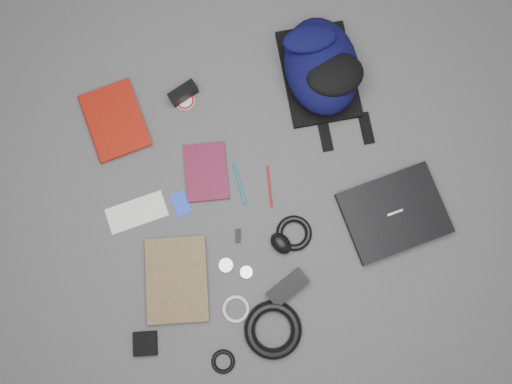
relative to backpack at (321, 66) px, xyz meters
name	(u,v)px	position (x,y,z in m)	size (l,w,h in m)	color
ground	(256,193)	(-0.39, -0.31, -0.09)	(4.00, 4.00, 0.00)	#4F4F51
backpack	(321,66)	(0.00, 0.00, 0.00)	(0.28, 0.41, 0.17)	black
laptop	(394,213)	(0.03, -0.58, -0.07)	(0.34, 0.27, 0.03)	black
textbook_red	(89,130)	(-0.86, 0.14, -0.07)	(0.20, 0.27, 0.03)	maroon
comic_book	(146,282)	(-0.87, -0.45, -0.07)	(0.21, 0.29, 0.02)	gold
envelope	(137,212)	(-0.81, -0.21, -0.08)	(0.21, 0.10, 0.00)	white
dvd_case	(206,172)	(-0.53, -0.17, -0.08)	(0.15, 0.21, 0.02)	#490E21
compact_camera	(183,93)	(-0.49, 0.13, -0.06)	(0.11, 0.04, 0.06)	black
sticker_disc	(185,100)	(-0.49, 0.11, -0.08)	(0.07, 0.07, 0.00)	white
pen_teal	(239,183)	(-0.43, -0.26, -0.08)	(0.01, 0.01, 0.16)	#0D737A
pen_red	(270,186)	(-0.34, -0.31, -0.08)	(0.01, 0.01, 0.15)	#A20C13
id_badge	(181,204)	(-0.65, -0.24, -0.08)	(0.06, 0.09, 0.00)	blue
usb_black	(238,236)	(-0.51, -0.43, -0.08)	(0.02, 0.05, 0.01)	black
mouse	(281,243)	(-0.38, -0.52, -0.06)	(0.06, 0.09, 0.04)	black
headphone_left	(226,265)	(-0.59, -0.51, -0.08)	(0.05, 0.05, 0.01)	#A4A4A6
headphone_right	(246,272)	(-0.54, -0.56, -0.08)	(0.04, 0.04, 0.01)	silver
cable_coil	(294,233)	(-0.33, -0.50, -0.07)	(0.13, 0.13, 0.02)	black
power_brick	(288,288)	(-0.42, -0.67, -0.07)	(0.15, 0.06, 0.04)	black
power_cord_coil	(273,330)	(-0.53, -0.77, -0.07)	(0.20, 0.20, 0.04)	black
pouch	(145,344)	(-0.95, -0.64, -0.07)	(0.08, 0.08, 0.02)	black
earbud_coil	(223,362)	(-0.73, -0.80, -0.08)	(0.08, 0.08, 0.02)	black
white_cable_coil	(236,309)	(-0.62, -0.66, -0.08)	(0.09, 0.09, 0.01)	silver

